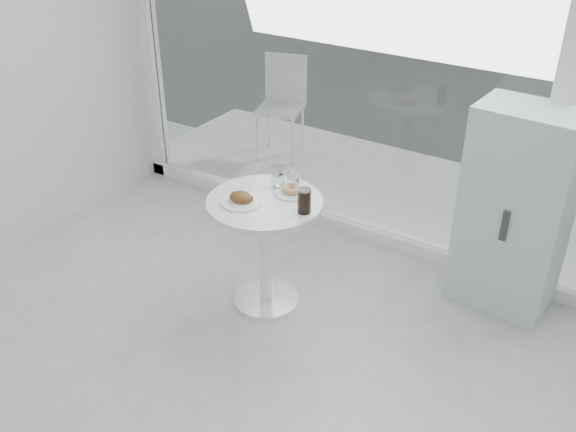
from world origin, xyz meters
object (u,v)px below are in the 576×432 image
Objects in this scene: plate_donut at (292,191)px; water_tumbler_b at (293,182)px; plate_fritter at (242,199)px; cola_glass at (304,201)px; patio_chair at (283,100)px; mint_cabinet at (515,211)px; water_tumbler_a at (277,176)px; main_table at (265,231)px.

plate_donut is 1.77× the size of water_tumbler_b.
plate_fritter is 1.60× the size of cola_glass.
patio_chair is 2.19m from water_tumbler_b.
patio_chair is (-2.47, 1.12, -0.09)m from mint_cabinet.
mint_cabinet reaches higher than water_tumbler_b.
mint_cabinet is at bearing 40.85° from cola_glass.
water_tumbler_a reaches higher than plate_donut.
patio_chair is 6.14× the size of cola_glass.
plate_fritter is 1.16× the size of plate_donut.
mint_cabinet is 10.08× the size of water_tumbler_a.
water_tumbler_a is (-0.05, 0.22, 0.28)m from main_table.
water_tumbler_b is (0.12, 0.00, -0.01)m from water_tumbler_a.
patio_chair is 6.99× the size of water_tumbler_a.
patio_chair is at bearing 117.31° from plate_fritter.
patio_chair is 2.49m from cola_glass.
water_tumbler_a is (-0.14, 0.05, 0.04)m from plate_donut.
water_tumbler_a reaches higher than plate_fritter.
water_tumbler_a is at bearing 81.72° from plate_fritter.
mint_cabinet is at bearing 26.33° from water_tumbler_a.
mint_cabinet is 5.51× the size of plate_fritter.
main_table is 2.32m from patio_chair.
cola_glass is (0.38, 0.11, 0.05)m from plate_fritter.
patio_chair is at bearing 126.29° from cola_glass.
water_tumbler_a reaches higher than water_tumbler_b.
main_table is 3.65× the size of plate_donut.
water_tumbler_a reaches higher than main_table.
main_table is 0.36m from water_tumbler_b.
mint_cabinet is 6.42× the size of plate_donut.
plate_donut is 1.57× the size of water_tumbler_a.
water_tumbler_a is at bearing 147.53° from cola_glass.
plate_donut is at bearing -20.69° from water_tumbler_a.
water_tumbler_b is at bearing -71.37° from patio_chair.
mint_cabinet is 1.44× the size of patio_chair.
main_table is 0.41m from cola_glass.
plate_fritter is (-0.10, -0.10, 0.25)m from main_table.
plate_donut is at bearing 140.08° from cola_glass.
patio_chair reaches higher than water_tumbler_a.
water_tumbler_a is at bearing 102.97° from main_table.
cola_glass is at bearing 1.20° from main_table.
water_tumbler_b reaches higher than plate_donut.
mint_cabinet is 2.72m from patio_chair.
water_tumbler_b is at bearing 72.46° from main_table.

